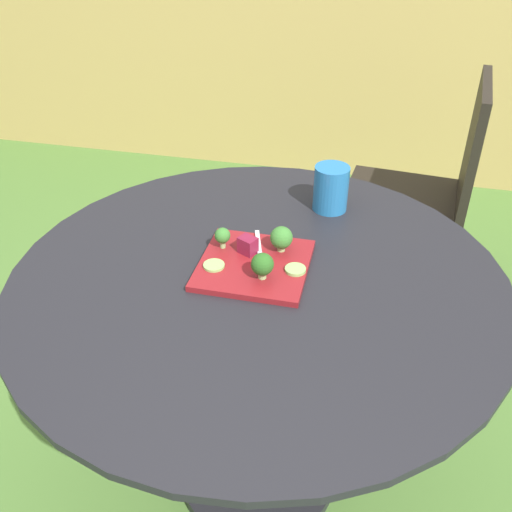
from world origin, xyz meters
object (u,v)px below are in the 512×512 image
Objects in this scene: drinking_glass at (331,191)px; fork at (260,252)px; salad_plate at (254,265)px; patio_chair at (432,182)px.

drinking_glass is 0.30m from fork.
salad_plate is at bearing -113.19° from drinking_glass.
fork is (0.00, 0.04, 0.01)m from salad_plate.
drinking_glass is (0.13, 0.31, 0.05)m from salad_plate.
fork is (-0.44, -0.90, 0.22)m from patio_chair.
fork reaches higher than salad_plate.
drinking_glass is at bearing -116.04° from patio_chair.
salad_plate is 0.04m from fork.
patio_chair is at bearing 63.96° from drinking_glass.
fork is at bearing -115.37° from drinking_glass.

